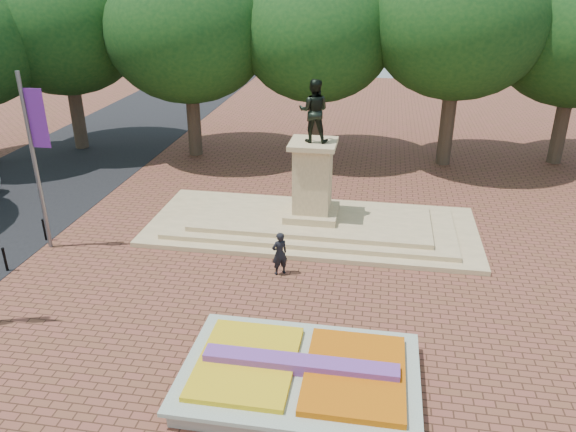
# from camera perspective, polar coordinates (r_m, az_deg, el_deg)

# --- Properties ---
(ground) EXTENTS (90.00, 90.00, 0.00)m
(ground) POSITION_cam_1_polar(r_m,az_deg,el_deg) (17.51, -1.10, -12.35)
(ground) COLOR brown
(ground) RESTS_ON ground
(flower_bed) EXTENTS (6.30, 4.30, 0.91)m
(flower_bed) POSITION_cam_1_polar(r_m,az_deg,el_deg) (15.58, 1.32, -15.91)
(flower_bed) COLOR gray
(flower_bed) RESTS_ON ground
(monument) EXTENTS (14.00, 6.00, 6.40)m
(monument) POSITION_cam_1_polar(r_m,az_deg,el_deg) (23.97, 2.45, 0.64)
(monument) COLOR tan
(monument) RESTS_ON ground
(tree_row_back) EXTENTS (44.80, 8.80, 10.43)m
(tree_row_back) POSITION_cam_1_polar(r_m,az_deg,el_deg) (32.06, 9.42, 17.05)
(tree_row_back) COLOR #35271D
(tree_row_back) RESTS_ON ground
(pedestrian) EXTENTS (0.73, 0.69, 1.68)m
(pedestrian) POSITION_cam_1_polar(r_m,az_deg,el_deg) (20.44, -0.86, -3.83)
(pedestrian) COLOR black
(pedestrian) RESTS_ON ground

